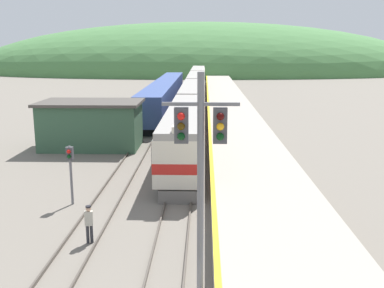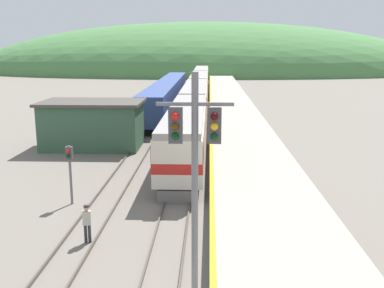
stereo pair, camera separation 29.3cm
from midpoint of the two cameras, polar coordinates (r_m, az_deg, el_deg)
The scene contains 13 objects.
track_main at distance 80.86m, azimuth 0.49°, elevation 6.30°, with size 1.52×180.00×0.16m.
track_siding at distance 81.04m, azimuth -2.39°, elevation 6.30°, with size 1.52×180.00×0.16m.
platform at distance 61.01m, azimuth 4.56°, elevation 4.71°, with size 5.80×140.00×1.10m.
distant_hills at distance 151.19m, azimuth 1.04°, elevation 9.10°, with size 151.89×68.35×32.43m.
station_shed at distance 39.55m, azimuth -12.84°, elevation 2.45°, with size 8.63×5.38×4.03m.
express_train_lead_car at distance 33.98m, azimuth -1.10°, elevation 1.43°, with size 2.88×19.87×4.36m.
carriage_second at distance 55.06m, azimuth -0.05°, elevation 5.64°, with size 2.87×20.57×4.00m.
carriage_third at distance 76.40m, azimuth 0.43°, elevation 7.52°, with size 2.87×20.57×4.00m.
carriage_fourth at distance 97.78m, azimuth 0.70°, elevation 8.59°, with size 2.87×20.57×4.00m.
siding_train at distance 62.68m, azimuth -3.57°, elevation 6.28°, with size 2.90×40.39×3.89m.
signal_mast_main at distance 13.00m, azimuth 0.44°, elevation -2.92°, with size 2.20×0.42×7.94m.
signal_post_siding at distance 25.43m, azimuth -15.53°, elevation -2.29°, with size 0.36×0.42×3.32m.
track_worker at distance 20.72m, azimuth -13.35°, elevation -9.60°, with size 0.39×0.28×1.76m.
Camera 1 is at (1.46, -10.39, 8.64)m, focal length 42.00 mm.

